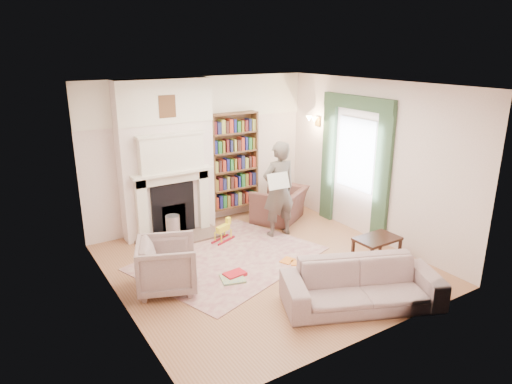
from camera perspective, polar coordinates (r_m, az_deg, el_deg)
floor at (r=7.36m, az=1.04°, el=-9.07°), size 4.50×4.50×0.00m
ceiling at (r=6.58m, az=1.18°, el=13.23°), size 4.50×4.50×0.00m
wall_back at (r=8.75m, az=-6.98°, el=4.97°), size 4.50×0.00×4.50m
wall_front at (r=5.20m, az=14.79°, el=-4.53°), size 4.50×0.00×4.50m
wall_left at (r=5.97m, az=-17.31°, el=-1.84°), size 0.00×4.50×4.50m
wall_right at (r=8.24m, az=14.37°, el=3.74°), size 0.00×4.50×4.50m
fireplace at (r=8.29m, az=-11.08°, el=3.95°), size 1.70×0.58×2.80m
bookcase at (r=8.97m, az=-2.81°, el=3.93°), size 1.00×0.24×1.85m
window at (r=8.49m, az=12.39°, el=4.64°), size 0.02×0.90×1.30m
curtain_left at (r=8.06m, az=15.53°, el=1.86°), size 0.07×0.32×2.40m
curtain_right at (r=9.03m, az=9.05°, el=3.97°), size 0.07×0.32×2.40m
pelmet at (r=8.31m, az=12.59°, el=10.86°), size 0.09×1.70×0.24m
wall_sconce at (r=9.08m, az=6.78°, el=8.66°), size 0.20×0.24×0.24m
rug at (r=7.56m, az=-3.39°, el=-8.28°), size 3.32×2.92×0.01m
armchair_reading at (r=9.04m, az=2.98°, el=-1.56°), size 1.32×1.28×0.66m
armchair_left at (r=6.63m, az=-11.01°, el=-8.97°), size 1.06×1.05×0.75m
sofa at (r=6.33m, az=13.08°, el=-11.23°), size 2.23×1.57×0.61m
man_reading at (r=8.16m, az=2.85°, el=0.32°), size 0.66×0.45×1.75m
newspaper at (r=7.85m, az=2.81°, el=1.39°), size 0.41×0.14×0.28m
coffee_table at (r=7.54m, az=14.80°, el=-7.12°), size 0.71×0.47×0.45m
paraffin_heater at (r=8.05m, az=-10.31°, el=-4.77°), size 0.32×0.32×0.55m
rocking_horse at (r=8.13m, az=-4.15°, el=-4.85°), size 0.49×0.35×0.40m
board_game at (r=6.91m, az=-2.96°, el=-10.74°), size 0.41×0.41×0.03m
game_box_lid at (r=6.99m, az=-2.66°, el=-10.25°), size 0.34×0.25×0.05m
comic_annuals at (r=7.42m, az=4.65°, el=-8.69°), size 0.39×0.45×0.02m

